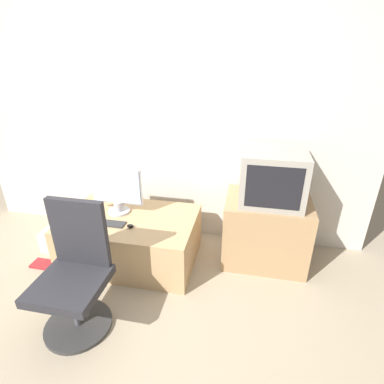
{
  "coord_description": "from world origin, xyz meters",
  "views": [
    {
      "loc": [
        0.94,
        -1.67,
        1.96
      ],
      "look_at": [
        0.42,
        0.87,
        0.73
      ],
      "focal_mm": 28.0,
      "sensor_mm": 36.0,
      "label": 1
    }
  ],
  "objects_px": {
    "main_monitor": "(117,191)",
    "book": "(44,264)",
    "office_chair": "(75,277)",
    "mouse": "(130,226)",
    "crt_tv": "(272,177)",
    "cardboard_box_lower": "(56,240)",
    "keyboard": "(108,223)"
  },
  "relations": [
    {
      "from": "office_chair",
      "to": "mouse",
      "type": "bearing_deg",
      "value": 75.02
    },
    {
      "from": "keyboard",
      "to": "cardboard_box_lower",
      "type": "bearing_deg",
      "value": 169.67
    },
    {
      "from": "cardboard_box_lower",
      "to": "mouse",
      "type": "bearing_deg",
      "value": -9.0
    },
    {
      "from": "mouse",
      "to": "cardboard_box_lower",
      "type": "relative_size",
      "value": 0.26
    },
    {
      "from": "mouse",
      "to": "cardboard_box_lower",
      "type": "bearing_deg",
      "value": 171.0
    },
    {
      "from": "book",
      "to": "mouse",
      "type": "bearing_deg",
      "value": 7.87
    },
    {
      "from": "mouse",
      "to": "cardboard_box_lower",
      "type": "distance_m",
      "value": 1.04
    },
    {
      "from": "keyboard",
      "to": "book",
      "type": "relative_size",
      "value": 1.36
    },
    {
      "from": "main_monitor",
      "to": "crt_tv",
      "type": "height_order",
      "value": "crt_tv"
    },
    {
      "from": "cardboard_box_lower",
      "to": "book",
      "type": "bearing_deg",
      "value": -83.25
    },
    {
      "from": "keyboard",
      "to": "book",
      "type": "distance_m",
      "value": 0.85
    },
    {
      "from": "office_chair",
      "to": "book",
      "type": "relative_size",
      "value": 4.25
    },
    {
      "from": "crt_tv",
      "to": "office_chair",
      "type": "relative_size",
      "value": 0.57
    },
    {
      "from": "keyboard",
      "to": "book",
      "type": "xyz_separation_m",
      "value": [
        -0.69,
        -0.15,
        -0.48
      ]
    },
    {
      "from": "cardboard_box_lower",
      "to": "crt_tv",
      "type": "bearing_deg",
      "value": 7.28
    },
    {
      "from": "keyboard",
      "to": "crt_tv",
      "type": "relative_size",
      "value": 0.56
    },
    {
      "from": "main_monitor",
      "to": "office_chair",
      "type": "bearing_deg",
      "value": -86.97
    },
    {
      "from": "main_monitor",
      "to": "office_chair",
      "type": "relative_size",
      "value": 0.51
    },
    {
      "from": "book",
      "to": "main_monitor",
      "type": "bearing_deg",
      "value": 29.08
    },
    {
      "from": "mouse",
      "to": "keyboard",
      "type": "bearing_deg",
      "value": 175.28
    },
    {
      "from": "main_monitor",
      "to": "mouse",
      "type": "distance_m",
      "value": 0.41
    },
    {
      "from": "mouse",
      "to": "office_chair",
      "type": "height_order",
      "value": "office_chair"
    },
    {
      "from": "mouse",
      "to": "book",
      "type": "relative_size",
      "value": 0.28
    },
    {
      "from": "keyboard",
      "to": "office_chair",
      "type": "height_order",
      "value": "office_chair"
    },
    {
      "from": "mouse",
      "to": "crt_tv",
      "type": "height_order",
      "value": "crt_tv"
    },
    {
      "from": "keyboard",
      "to": "crt_tv",
      "type": "distance_m",
      "value": 1.59
    },
    {
      "from": "keyboard",
      "to": "office_chair",
      "type": "relative_size",
      "value": 0.32
    },
    {
      "from": "main_monitor",
      "to": "crt_tv",
      "type": "xyz_separation_m",
      "value": [
        1.47,
        0.17,
        0.2
      ]
    },
    {
      "from": "main_monitor",
      "to": "book",
      "type": "relative_size",
      "value": 2.19
    },
    {
      "from": "main_monitor",
      "to": "office_chair",
      "type": "xyz_separation_m",
      "value": [
        0.05,
        -0.92,
        -0.29
      ]
    },
    {
      "from": "crt_tv",
      "to": "mouse",
      "type": "bearing_deg",
      "value": -160.85
    },
    {
      "from": "main_monitor",
      "to": "book",
      "type": "height_order",
      "value": "main_monitor"
    }
  ]
}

